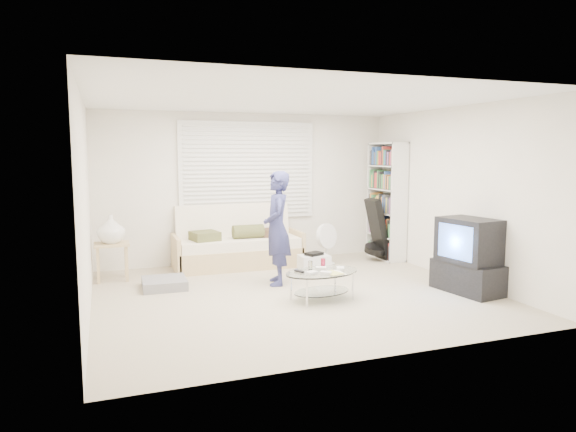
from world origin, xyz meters
name	(u,v)px	position (x,y,z in m)	size (l,w,h in m)	color
ground	(294,294)	(0.00, 0.00, 0.00)	(5.00, 5.00, 0.00)	tan
room_shell	(282,168)	(0.00, 0.48, 1.63)	(5.02, 4.52, 2.51)	white
window_blinds	(248,170)	(0.00, 2.20, 1.55)	(2.32, 0.08, 1.62)	silver
futon_sofa	(237,247)	(-0.28, 1.87, 0.33)	(2.05, 0.83, 1.00)	tan
grey_floor_pillow	(164,283)	(-1.57, 0.89, 0.07)	(0.58, 0.58, 0.13)	slate
side_table	(111,232)	(-2.22, 1.58, 0.71)	(0.48, 0.39, 0.96)	tan
bookshelf	(386,201)	(2.32, 1.63, 1.01)	(0.32, 0.85, 2.02)	white
guitar_case	(378,234)	(2.09, 1.50, 0.47)	(0.41, 0.39, 1.05)	black
floor_fan	(326,241)	(1.13, 1.48, 0.41)	(0.43, 0.28, 0.70)	white
storage_bin	(314,263)	(0.72, 1.04, 0.14)	(0.47, 0.34, 0.32)	white
tv_unit	(468,257)	(2.20, -0.69, 0.48)	(0.61, 0.97, 0.99)	black
coffee_table	(322,277)	(0.24, -0.37, 0.30)	(1.07, 0.78, 0.49)	silver
standing_person	(277,228)	(-0.04, 0.57, 0.80)	(0.58, 0.38, 1.59)	navy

